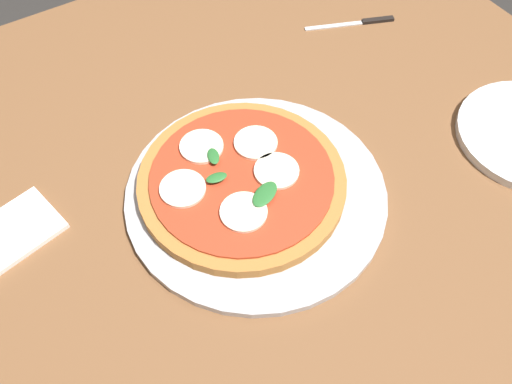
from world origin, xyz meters
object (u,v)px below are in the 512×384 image
serving_tray (256,194)px  napkin (10,234)px  knife (361,22)px  dining_table (284,203)px  pizza (241,180)px

serving_tray → napkin: serving_tray is taller
serving_tray → knife: (-0.38, -0.23, -0.00)m
napkin → knife: 0.70m
serving_tray → knife: 0.44m
knife → dining_table: bearing=33.9°
dining_table → napkin: bearing=-14.1°
serving_tray → knife: serving_tray is taller
serving_tray → napkin: 0.34m
serving_tray → pizza: size_ratio=1.26×
dining_table → serving_tray: serving_tray is taller
dining_table → pizza: bearing=3.6°
pizza → knife: bearing=-151.6°
serving_tray → pizza: pizza is taller
pizza → dining_table: bearing=-176.4°
pizza → knife: size_ratio=1.84×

